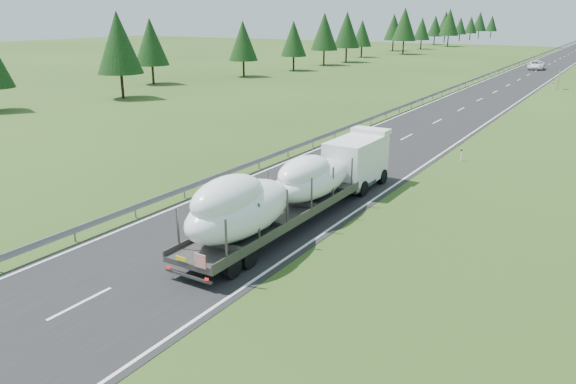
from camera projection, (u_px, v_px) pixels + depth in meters
The scene contains 7 objects.
ground at pixel (80, 304), 21.71m from camera, with size 400.00×400.00×0.00m, color #2A4416.
road_surface at pixel (529, 74), 102.87m from camera, with size 10.00×400.00×0.02m, color black.
guardrail at pixel (499, 70), 105.29m from camera, with size 0.10×400.00×0.76m.
highway_sign at pixel (559, 77), 82.50m from camera, with size 0.08×0.90×2.60m.
tree_line_left at pixel (362, 29), 139.36m from camera, with size 15.39×297.32×12.34m.
boat_truck at pixel (294, 186), 29.33m from camera, with size 2.98×18.88×3.99m.
distant_van at pixel (536, 65), 111.74m from camera, with size 2.87×6.22×1.73m, color white.
Camera 1 is at (17.00, -12.28, 10.73)m, focal length 35.00 mm.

